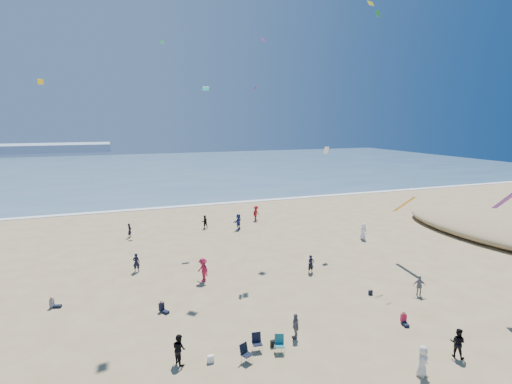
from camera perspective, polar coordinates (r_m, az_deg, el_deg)
name	(u,v)px	position (r m, az deg, el deg)	size (l,w,h in m)	color
ocean	(134,170)	(109.93, -17.06, 3.08)	(220.00, 100.00, 0.06)	#476B84
surf_line	(156,208)	(60.69, -14.10, -2.26)	(220.00, 1.20, 0.08)	white
standing_flyers	(277,263)	(34.39, 3.02, -10.12)	(34.38, 39.26, 1.94)	black
seated_group	(285,349)	(23.66, 4.12, -21.43)	(22.27, 22.35, 0.84)	silver
chair_cluster	(261,347)	(23.61, 0.77, -21.25)	(2.79, 1.54, 1.00)	black
white_tote	(211,359)	(23.33, -6.48, -22.60)	(0.35, 0.20, 0.40)	white
black_backpack	(273,344)	(24.51, 2.48, -20.82)	(0.30, 0.22, 0.38)	black
navy_bag	(370,293)	(31.82, 16.04, -13.64)	(0.28, 0.18, 0.34)	black
kites_aloft	(347,101)	(31.27, 12.84, 12.53)	(37.64, 41.30, 30.97)	white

